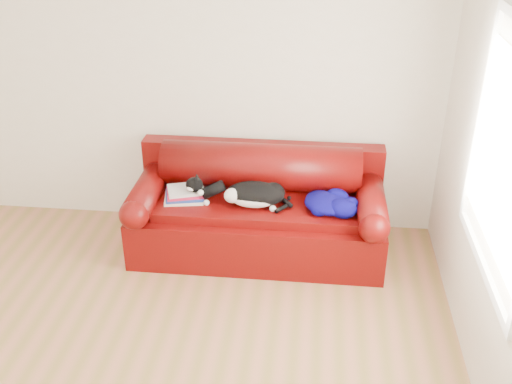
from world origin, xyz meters
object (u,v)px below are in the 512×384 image
at_px(book_stack, 185,194).
at_px(sofa_base, 258,226).
at_px(cat, 254,195).
at_px(blanket, 330,203).

bearing_deg(book_stack, sofa_base, 6.29).
height_order(book_stack, cat, cat).
distance_m(book_stack, blanket, 1.20).
xyz_separation_m(sofa_base, blanket, (0.60, -0.11, 0.33)).
xyz_separation_m(sofa_base, book_stack, (-0.60, -0.07, 0.31)).
bearing_deg(cat, book_stack, 167.19).
height_order(sofa_base, book_stack, book_stack).
relative_size(cat, blanket, 1.44).
bearing_deg(cat, blanket, -9.13).
xyz_separation_m(book_stack, blanket, (1.20, -0.04, 0.01)).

